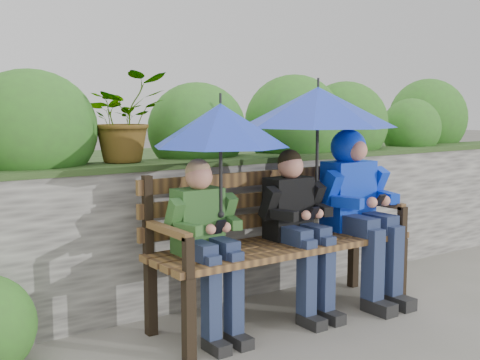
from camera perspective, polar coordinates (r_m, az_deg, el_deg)
ground at (r=3.92m, az=0.86°, el=-14.07°), size 60.00×60.00×0.00m
garden_backdrop at (r=5.01m, az=-11.05°, el=-1.75°), size 8.00×2.88×1.86m
park_bench at (r=4.07m, az=3.57°, el=-4.99°), size 1.88×0.55×0.99m
boy_left at (r=3.64m, az=-3.25°, el=-5.34°), size 0.44×0.51×1.09m
boy_middle at (r=4.05m, az=5.47°, el=-3.93°), size 0.47×0.54×1.12m
boy_right at (r=4.42m, az=11.11°, el=-1.82°), size 0.55×0.67×1.24m
umbrella_left at (r=3.63m, az=-1.86°, el=5.21°), size 0.84×0.84×0.76m
umbrella_right at (r=4.17m, az=7.39°, el=6.88°), size 1.07×1.07×0.85m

